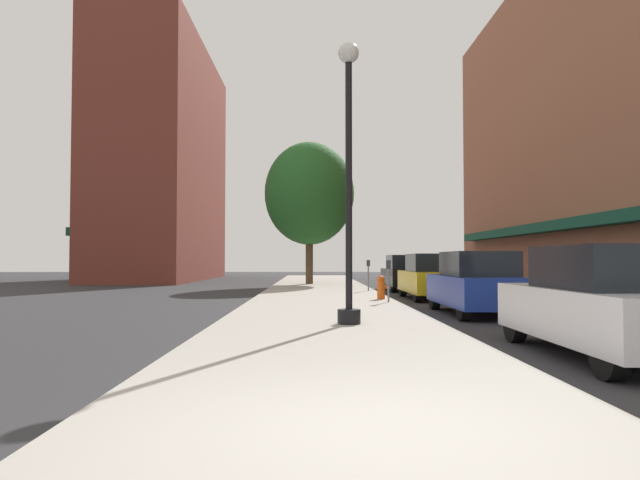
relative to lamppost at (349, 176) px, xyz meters
name	(u,v)px	position (x,y,z in m)	size (l,w,h in m)	color
ground_plane	(423,297)	(3.58, 10.55, -3.20)	(90.00, 90.00, 0.00)	#2D2D30
sidewalk_slab	(321,294)	(-0.42, 11.55, -3.14)	(4.80, 50.00, 0.12)	#A8A399
building_right_brick	(639,98)	(14.57, 14.55, 5.83)	(6.80, 40.00, 18.11)	#9E6047
building_far_background	(165,165)	(-11.43, 29.55, 5.11)	(6.80, 18.00, 16.66)	brown
lamppost	(349,176)	(0.00, 0.00, 0.00)	(0.48, 0.48, 5.90)	black
fire_hydrant	(381,287)	(1.56, 7.42, -2.68)	(0.33, 0.26, 0.79)	#E05614
parking_meter_near	(388,276)	(1.63, 6.08, -2.25)	(0.14, 0.09, 1.31)	slate
parking_meter_far	(368,271)	(1.63, 12.56, -2.25)	(0.14, 0.09, 1.31)	slate
tree_near	(309,194)	(-0.92, 19.58, 1.87)	(4.91, 4.91, 7.79)	#4C3823
car_white	(606,303)	(3.58, -3.49, -2.39)	(1.80, 4.30, 1.66)	black
car_blue	(477,284)	(3.58, 3.15, -2.39)	(1.80, 4.30, 1.66)	black
car_yellow	(431,277)	(3.58, 9.03, -2.39)	(1.80, 4.30, 1.66)	black
car_black	(405,273)	(3.58, 14.78, -2.39)	(1.80, 4.30, 1.66)	black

